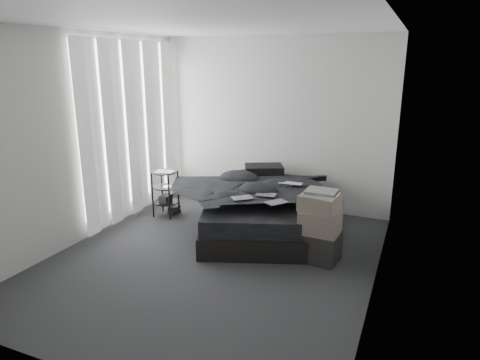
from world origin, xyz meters
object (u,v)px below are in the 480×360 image
at_px(side_stand, 166,194).
at_px(box_lower, 318,246).
at_px(bed, 262,221).
at_px(laptop, 290,179).

relative_size(side_stand, box_lower, 1.45).
bearing_deg(bed, side_stand, 160.12).
distance_m(bed, laptop, 0.69).
height_order(side_stand, box_lower, side_stand).
xyz_separation_m(laptop, side_stand, (-1.85, -0.16, -0.38)).
relative_size(bed, laptop, 6.24).
height_order(laptop, side_stand, laptop).
relative_size(bed, box_lower, 4.24).
bearing_deg(laptop, side_stand, -176.68).
xyz_separation_m(side_stand, box_lower, (2.43, -0.57, -0.16)).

